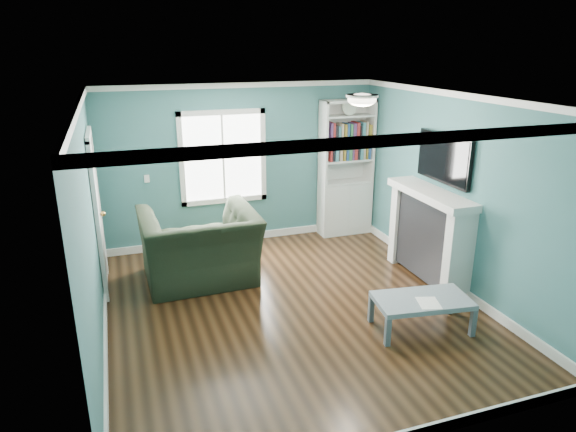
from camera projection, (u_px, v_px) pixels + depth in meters
name	position (u px, v px, depth m)	size (l,w,h in m)	color
floor	(292.00, 307.00, 6.49)	(5.00, 5.00, 0.00)	black
room_walls	(293.00, 187.00, 5.98)	(5.00, 5.00, 5.00)	#366E6D
trim	(293.00, 215.00, 6.09)	(4.50, 5.00, 2.60)	white
window	(223.00, 157.00, 8.16)	(1.40, 0.06, 1.50)	white
bookshelf	(345.00, 181.00, 8.80)	(0.90, 0.35, 2.31)	silver
fireplace	(429.00, 236.00, 7.10)	(0.44, 1.58, 1.30)	black
tv	(444.00, 158.00, 6.79)	(0.06, 1.10, 0.65)	black
door	(97.00, 212.00, 6.72)	(0.12, 0.98, 2.17)	silver
ceiling_fixture	(362.00, 99.00, 6.04)	(0.38, 0.38, 0.15)	white
light_switch	(147.00, 179.00, 7.87)	(0.08, 0.01, 0.12)	white
recliner	(199.00, 235.00, 7.02)	(1.55, 1.00, 1.35)	black
coffee_table	(422.00, 302.00, 5.91)	(1.15, 0.73, 0.39)	#4E575E
paper_sheet	(429.00, 303.00, 5.78)	(0.23, 0.30, 0.00)	white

